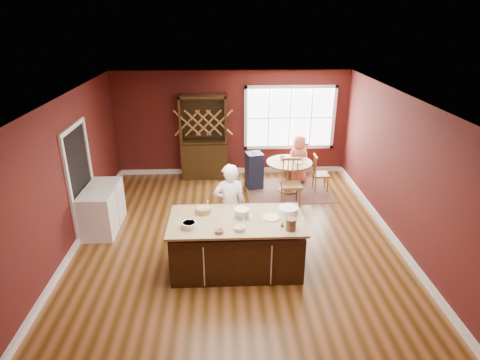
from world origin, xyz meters
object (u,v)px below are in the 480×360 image
chair_north (298,159)px  high_chair (254,170)px  hutch (204,137)px  dryer (107,201)px  chair_east (321,173)px  toddler (257,155)px  kitchen_island (236,245)px  washer (98,216)px  chair_south (291,183)px  baker (230,206)px  seated_woman (298,159)px  layer_cake (242,213)px  dining_table (289,170)px

chair_north → high_chair: bearing=25.6°
hutch → dryer: size_ratio=2.49×
chair_east → toddler: (-1.53, 0.35, 0.35)m
kitchen_island → washer: (-2.61, 1.15, -0.00)m
kitchen_island → chair_south: 2.67m
baker → dryer: 2.75m
kitchen_island → chair_south: (1.29, 2.33, 0.10)m
chair_north → seated_woman: 0.32m
kitchen_island → layer_cake: (0.10, 0.09, 0.55)m
chair_south → high_chair: (-0.74, 1.01, -0.07)m
baker → washer: baker is taller
seated_woman → high_chair: (-1.13, -0.28, -0.15)m
chair_north → washer: chair_north is taller
baker → toddler: 2.81m
kitchen_island → chair_east: bearing=55.3°
hutch → seated_woman: bearing=-11.2°
layer_cake → toddler: size_ratio=1.33×
chair_east → chair_south: chair_south is taller
chair_north → dryer: (-4.33, -2.13, -0.07)m
kitchen_island → chair_north: 4.28m
kitchen_island → washer: kitchen_island is taller
dining_table → seated_woman: size_ratio=0.87×
layer_cake → seated_woman: (1.58, 3.53, -0.37)m
baker → layer_cake: baker is taller
washer → chair_south: bearing=16.9°
layer_cake → high_chair: size_ratio=0.37×
seated_woman → dryer: bearing=-0.9°
layer_cake → dryer: layer_cake is taller
high_chair → chair_south: bearing=-67.7°
chair_east → seated_woman: bearing=42.0°
hutch → washer: bearing=-123.2°
high_chair → toddler: toddler is taller
dining_table → chair_south: size_ratio=1.01×
washer → seated_woman: bearing=30.0°
chair_south → dryer: (-3.90, -0.54, -0.10)m
toddler → washer: bearing=-144.4°
washer → chair_north: bearing=32.6°
layer_cake → dryer: size_ratio=0.40×
layer_cake → chair_east: size_ratio=0.38×
toddler → kitchen_island: bearing=-100.1°
baker → seated_woman: (1.77, 2.89, -0.18)m
chair_south → high_chair: size_ratio=1.15×
chair_north → seated_woman: (-0.05, -0.30, 0.12)m
chair_south → seated_woman: 1.35m
chair_south → chair_north: chair_south is taller
kitchen_island → chair_east: 3.77m
baker → toddler: bearing=-111.0°
baker → chair_north: (1.82, 3.18, -0.30)m
chair_south → washer: chair_south is taller
kitchen_island → chair_east: (2.14, 3.10, 0.02)m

